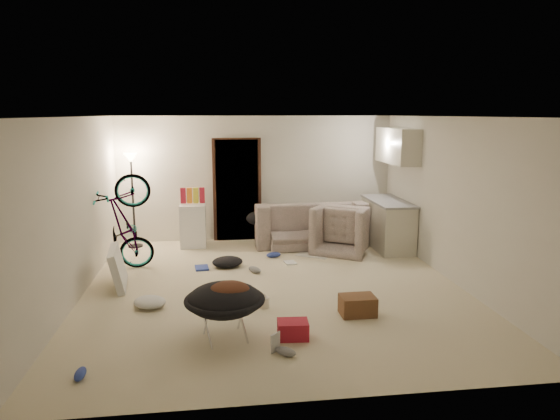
{
  "coord_description": "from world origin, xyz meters",
  "views": [
    {
      "loc": [
        -0.83,
        -7.01,
        2.55
      ],
      "look_at": [
        0.16,
        0.6,
        1.06
      ],
      "focal_mm": 32.0,
      "sensor_mm": 36.0,
      "label": 1
    }
  ],
  "objects": [
    {
      "name": "shoe_1",
      "position": [
        -0.23,
        0.74,
        0.05
      ],
      "size": [
        0.25,
        0.28,
        0.1
      ],
      "primitive_type": "ellipsoid",
      "rotation": [
        0.0,
        0.0,
        -0.91
      ],
      "color": "slate",
      "rests_on": "floor"
    },
    {
      "name": "shoe_2",
      "position": [
        -2.19,
        -2.32,
        0.05
      ],
      "size": [
        0.11,
        0.25,
        0.09
      ],
      "primitive_type": "ellipsoid",
      "rotation": [
        0.0,
        0.0,
        1.55
      ],
      "color": "#2A3C98",
      "rests_on": "floor"
    },
    {
      "name": "wall_back",
      "position": [
        0.0,
        3.01,
        1.25
      ],
      "size": [
        5.5,
        0.02,
        2.5
      ],
      "primitive_type": "cube",
      "color": "beige",
      "rests_on": "floor"
    },
    {
      "name": "drink_case_a",
      "position": [
        0.94,
        -1.15,
        0.13
      ],
      "size": [
        0.45,
        0.32,
        0.25
      ],
      "primitive_type": "cube",
      "rotation": [
        0.0,
        0.0,
        0.01
      ],
      "color": "brown",
      "rests_on": "floor"
    },
    {
      "name": "kitchen_uppers",
      "position": [
        2.56,
        2.0,
        1.95
      ],
      "size": [
        0.38,
        1.4,
        0.65
      ],
      "primitive_type": "cube",
      "color": "beige",
      "rests_on": "wall_right"
    },
    {
      "name": "snack_box_2",
      "position": [
        -1.21,
        2.55,
        1.0
      ],
      "size": [
        0.11,
        0.08,
        0.3
      ],
      "primitive_type": "cube",
      "rotation": [
        0.0,
        0.0,
        -0.1
      ],
      "color": "gold",
      "rests_on": "mini_fridge"
    },
    {
      "name": "tv_box",
      "position": [
        -2.3,
        0.35,
        0.29
      ],
      "size": [
        0.34,
        0.91,
        0.6
      ],
      "primitive_type": "cube",
      "rotation": [
        0.0,
        -0.21,
        0.13
      ],
      "color": "silver",
      "rests_on": "floor"
    },
    {
      "name": "kitchen_counter",
      "position": [
        2.43,
        2.0,
        0.44
      ],
      "size": [
        0.6,
        1.5,
        0.88
      ],
      "primitive_type": "cube",
      "color": "beige",
      "rests_on": "floor"
    },
    {
      "name": "wall_right",
      "position": [
        2.76,
        0.0,
        1.25
      ],
      "size": [
        0.02,
        6.0,
        2.5
      ],
      "primitive_type": "cube",
      "color": "beige",
      "rests_on": "floor"
    },
    {
      "name": "snack_box_1",
      "position": [
        -1.33,
        2.55,
        1.0
      ],
      "size": [
        0.11,
        0.08,
        0.3
      ],
      "primitive_type": "cube",
      "rotation": [
        0.0,
        0.0,
        0.1
      ],
      "color": "orange",
      "rests_on": "mini_fridge"
    },
    {
      "name": "shoe_0",
      "position": [
        0.17,
        1.56,
        0.05
      ],
      "size": [
        0.28,
        0.16,
        0.1
      ],
      "primitive_type": "ellipsoid",
      "rotation": [
        0.0,
        0.0,
        0.19
      ],
      "color": "#2A3C98",
      "rests_on": "floor"
    },
    {
      "name": "juicer",
      "position": [
        -0.23,
        -0.75,
        0.08
      ],
      "size": [
        0.14,
        0.14,
        0.2
      ],
      "color": "white",
      "rests_on": "floor"
    },
    {
      "name": "shoe_3",
      "position": [
        -0.13,
        -2.12,
        0.05
      ],
      "size": [
        0.26,
        0.23,
        0.09
      ],
      "primitive_type": "ellipsoid",
      "rotation": [
        0.0,
        0.0,
        -0.64
      ],
      "color": "slate",
      "rests_on": "floor"
    },
    {
      "name": "book_white",
      "position": [
        0.42,
        1.18,
        0.01
      ],
      "size": [
        0.21,
        0.26,
        0.02
      ],
      "primitive_type": "cube",
      "rotation": [
        0.0,
        0.0,
        0.14
      ],
      "color": "silver",
      "rests_on": "floor"
    },
    {
      "name": "clothes_lump_a",
      "position": [
        -0.66,
        1.13,
        0.08
      ],
      "size": [
        0.6,
        0.54,
        0.17
      ],
      "primitive_type": "ellipsoid",
      "rotation": [
        0.0,
        0.0,
        0.21
      ],
      "color": "black",
      "rests_on": "floor"
    },
    {
      "name": "floor_lamp",
      "position": [
        -2.4,
        2.65,
        1.31
      ],
      "size": [
        0.28,
        0.28,
        1.81
      ],
      "color": "black",
      "rests_on": "floor"
    },
    {
      "name": "sofa",
      "position": [
        0.98,
        2.45,
        0.32
      ],
      "size": [
        2.19,
        0.94,
        0.63
      ],
      "primitive_type": "imported",
      "rotation": [
        0.0,
        0.0,
        3.18
      ],
      "color": "#3D453D",
      "rests_on": "floor"
    },
    {
      "name": "floor",
      "position": [
        0.0,
        0.0,
        -0.01
      ],
      "size": [
        5.5,
        6.0,
        0.02
      ],
      "primitive_type": "cube",
      "color": "beige",
      "rests_on": "ground"
    },
    {
      "name": "sofa_drape",
      "position": [
        0.03,
        2.45,
        0.54
      ],
      "size": [
        0.58,
        0.49,
        0.28
      ],
      "primitive_type": "ellipsoid",
      "rotation": [
        0.0,
        0.0,
        -0.05
      ],
      "color": "black",
      "rests_on": "sofa"
    },
    {
      "name": "bicycle",
      "position": [
        -2.3,
        1.14,
        0.43
      ],
      "size": [
        1.7,
        0.87,
        0.95
      ],
      "primitive_type": "imported",
      "rotation": [
        0.0,
        -0.17,
        1.67
      ],
      "color": "black",
      "rests_on": "floor"
    },
    {
      "name": "snack_box_0",
      "position": [
        -1.45,
        2.55,
        1.0
      ],
      "size": [
        0.11,
        0.08,
        0.3
      ],
      "primitive_type": "cube",
      "rotation": [
        0.0,
        0.0,
        0.15
      ],
      "color": "maroon",
      "rests_on": "mini_fridge"
    },
    {
      "name": "snack_box_3",
      "position": [
        -1.09,
        2.55,
        1.0
      ],
      "size": [
        0.1,
        0.07,
        0.3
      ],
      "primitive_type": "cube",
      "rotation": [
        0.0,
        0.0,
        0.02
      ],
      "color": "maroon",
      "rests_on": "mini_fridge"
    },
    {
      "name": "book_asset",
      "position": [
        -0.28,
        -2.07,
        0.01
      ],
      "size": [
        0.26,
        0.26,
        0.02
      ],
      "primitive_type": "imported",
      "rotation": [
        0.0,
        0.0,
        0.75
      ],
      "color": "maroon",
      "rests_on": "floor"
    },
    {
      "name": "newspaper",
      "position": [
        0.94,
        1.66,
        0.0
      ],
      "size": [
        0.74,
        0.7,
        0.01
      ],
      "primitive_type": "cube",
      "rotation": [
        0.0,
        0.0,
        1.01
      ],
      "color": "#BBB7AC",
      "rests_on": "floor"
    },
    {
      "name": "hoodie",
      "position": [
        -0.71,
        -1.66,
        0.58
      ],
      "size": [
        0.55,
        0.49,
        0.22
      ],
      "primitive_type": "ellipsoid",
      "rotation": [
        0.0,
        0.0,
        0.2
      ],
      "color": "#522B1C",
      "rests_on": "saucer_chair"
    },
    {
      "name": "door_trim",
      "position": [
        -0.4,
        2.94,
        1.02
      ],
      "size": [
        0.97,
        0.04,
        2.1
      ],
      "primitive_type": "cube",
      "color": "#381E13",
      "rests_on": "floor"
    },
    {
      "name": "saucer_chair",
      "position": [
        -0.76,
        -1.63,
        0.39
      ],
      "size": [
        0.92,
        0.92,
        0.65
      ],
      "color": "silver",
      "rests_on": "floor"
    },
    {
      "name": "wall_left",
      "position": [
        -2.76,
        0.0,
        1.25
      ],
      "size": [
        0.02,
        6.0,
        2.5
      ],
      "primitive_type": "cube",
      "color": "beige",
      "rests_on": "floor"
    },
    {
      "name": "armchair",
      "position": [
        1.57,
        1.89,
        0.32
      ],
      "size": [
        1.3,
        1.26,
        0.65
      ],
      "primitive_type": "imported",
      "rotation": [
        0.0,
        0.0,
        2.6
      ],
      "color": "#3D453D",
      "rests_on": "floor"
    },
    {
      "name": "book_blue",
      "position": [
        -1.09,
        1.07,
        0.01
      ],
      "size": [
        0.24,
        0.31,
        0.03
      ],
      "primitive_type": "cube",
      "rotation": [
        0.0,
        0.0,
        0.1
      ],
      "color": "#2A3C98",
      "rests_on": "floor"
    },
    {
      "name": "wall_front",
      "position": [
        0.0,
        -3.01,
        1.25
      ],
      "size": [
        5.5,
        0.02,
        2.5
      ],
      "primitive_type": "cube",
      "color": "beige",
      "rests_on": "floor"
    },
    {
      "name": "mini_fridge",
      "position": [
        -1.28,
        2.55,
        0.41
      ],
      "size": [
        0.49,
        0.49,
        0.83
      ],
      "primitive_type": "cube",
      "rotation": [
        0.0,
        0.0,
        -0.0
      ],
      "color": "white",
      "rests_on": "floor"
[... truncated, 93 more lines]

